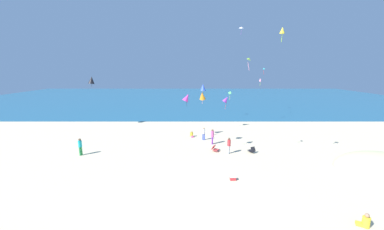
# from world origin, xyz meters

# --- Properties ---
(ground_plane) EXTENTS (120.00, 120.00, 0.00)m
(ground_plane) POSITION_xyz_m (0.00, 10.00, 0.00)
(ground_plane) COLOR beige
(ocean_water) EXTENTS (120.00, 60.00, 0.05)m
(ocean_water) POSITION_xyz_m (0.00, 51.42, 0.03)
(ocean_water) COLOR #236084
(ocean_water) RESTS_ON ground_plane
(dune_mound) EXTENTS (6.81, 4.76, 2.67)m
(dune_mound) POSITION_xyz_m (15.22, 4.45, 0.00)
(dune_mound) COLOR beige
(dune_mound) RESTS_ON ground_plane
(beach_chair_near_camera) EXTENTS (0.85, 0.83, 0.63)m
(beach_chair_near_camera) POSITION_xyz_m (2.32, 8.52, 0.30)
(beach_chair_near_camera) COLOR #D13D3D
(beach_chair_near_camera) RESTS_ON ground_plane
(beach_chair_mid_beach) EXTENTS (0.75, 0.84, 0.64)m
(beach_chair_mid_beach) POSITION_xyz_m (5.90, 8.10, 0.29)
(beach_chair_mid_beach) COLOR black
(beach_chair_mid_beach) RESTS_ON ground_plane
(cooler_box) EXTENTS (0.44, 0.32, 0.28)m
(cooler_box) POSITION_xyz_m (3.08, 2.62, 0.14)
(cooler_box) COLOR red
(cooler_box) RESTS_ON ground_plane
(person_0) EXTENTS (0.43, 0.43, 1.65)m
(person_0) POSITION_xyz_m (-10.44, 7.49, 0.95)
(person_0) COLOR green
(person_0) RESTS_ON ground_plane
(person_1) EXTENTS (0.34, 0.34, 1.49)m
(person_1) POSITION_xyz_m (1.41, 12.17, 0.86)
(person_1) COLOR blue
(person_1) RESTS_ON ground_plane
(person_2) EXTENTS (0.69, 0.56, 0.77)m
(person_2) POSITION_xyz_m (9.00, -2.38, 0.28)
(person_2) COLOR yellow
(person_2) RESTS_ON ground_plane
(person_3) EXTENTS (0.39, 0.39, 1.68)m
(person_3) POSITION_xyz_m (2.28, 10.72, 0.97)
(person_3) COLOR purple
(person_3) RESTS_ON ground_plane
(person_4) EXTENTS (0.47, 0.66, 0.75)m
(person_4) POSITION_xyz_m (0.03, 13.38, 0.28)
(person_4) COLOR yellow
(person_4) RESTS_ON ground_plane
(person_5) EXTENTS (0.45, 0.45, 1.59)m
(person_5) POSITION_xyz_m (3.62, 7.91, 0.92)
(person_5) COLOR white
(person_5) RESTS_ON ground_plane
(kite_white) EXTENTS (0.66, 0.53, 1.29)m
(kite_white) POSITION_xyz_m (8.03, 25.70, 14.56)
(kite_white) COLOR white
(kite_green) EXTENTS (0.50, 0.40, 1.41)m
(kite_green) POSITION_xyz_m (6.37, 24.80, 4.06)
(kite_green) COLOR green
(kite_orange) EXTENTS (0.85, 0.96, 1.26)m
(kite_orange) POSITION_xyz_m (1.10, 9.81, 5.38)
(kite_orange) COLOR orange
(kite_teal) EXTENTS (0.42, 0.46, 1.01)m
(kite_teal) POSITION_xyz_m (11.63, 24.33, 8.06)
(kite_teal) COLOR #1EADAD
(kite_yellow) EXTENTS (0.55, 0.55, 1.08)m
(kite_yellow) POSITION_xyz_m (6.76, 4.92, 10.80)
(kite_yellow) COLOR yellow
(kite_pink) EXTENTS (0.39, 0.47, 1.16)m
(kite_pink) POSITION_xyz_m (10.18, 20.99, 6.44)
(kite_pink) COLOR pink
(kite_magenta) EXTENTS (1.21, 1.00, 1.53)m
(kite_magenta) POSITION_xyz_m (-0.52, 12.72, 4.83)
(kite_magenta) COLOR #DB3DA8
(kite_purple) EXTENTS (1.14, 0.91, 1.87)m
(kite_purple) POSITION_xyz_m (4.62, 17.24, 4.05)
(kite_purple) COLOR purple
(kite_lime) EXTENTS (0.45, 0.49, 1.05)m
(kite_lime) POSITION_xyz_m (4.81, 6.54, 8.80)
(kite_lime) COLOR #99DB33
(kite_blue) EXTENTS (0.52, 0.58, 1.49)m
(kite_blue) POSITION_xyz_m (1.06, 7.64, 6.37)
(kite_blue) COLOR blue
(kite_black) EXTENTS (1.20, 1.22, 1.39)m
(kite_black) POSITION_xyz_m (-13.26, 17.48, 6.57)
(kite_black) COLOR black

